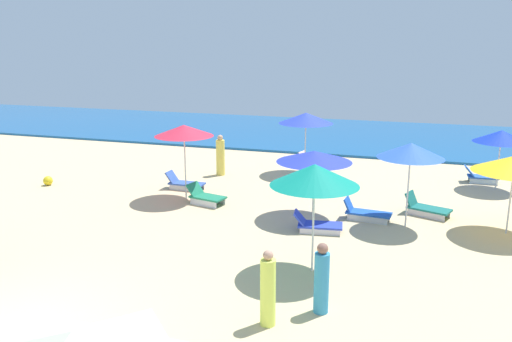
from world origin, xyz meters
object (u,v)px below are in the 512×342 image
umbrella_2 (501,136)px  beachgoer_1 (322,280)px  umbrella_1 (184,131)px  beachgoer_2 (268,290)px  lounge_chair_3_0 (366,213)px  lounge_chair_1_0 (184,183)px  beach_ball_0 (48,181)px  lounge_chair_1_1 (205,197)px  lounge_chair_3_1 (426,208)px  umbrella_0 (314,156)px  beachgoer_0 (220,156)px  umbrella_3 (411,151)px  lounge_chair_4_0 (312,162)px  umbrella_4 (306,118)px  lounge_chair_0_0 (317,224)px  umbrella_5 (315,175)px  lounge_chair_2_0 (480,176)px

umbrella_2 → beachgoer_1: bearing=-112.4°
umbrella_1 → beachgoer_2: umbrella_1 is taller
lounge_chair_3_0 → lounge_chair_1_0: bearing=83.3°
beachgoer_1 → lounge_chair_1_0: bearing=-34.5°
umbrella_1 → beachgoer_1: 9.15m
lounge_chair_3_0 → beach_ball_0: bearing=93.5°
lounge_chair_1_1 → lounge_chair_3_1: 7.40m
umbrella_2 → lounge_chair_3_0: 7.00m
lounge_chair_1_0 → umbrella_2: size_ratio=0.65×
umbrella_0 → lounge_chair_1_1: size_ratio=1.67×
umbrella_1 → beachgoer_0: bearing=90.9°
umbrella_3 → lounge_chair_4_0: (-4.29, 6.56, -2.09)m
lounge_chair_1_0 → umbrella_4: 5.85m
lounge_chair_4_0 → beach_ball_0: size_ratio=3.59×
lounge_chair_1_0 → beachgoer_0: (0.51, 2.48, 0.57)m
lounge_chair_0_0 → lounge_chair_4_0: size_ratio=1.14×
umbrella_0 → beachgoer_1: size_ratio=1.56×
umbrella_0 → umbrella_1: 4.85m
umbrella_5 → beachgoer_0: bearing=124.7°
umbrella_5 → beach_ball_0: size_ratio=7.36×
umbrella_1 → beachgoer_1: umbrella_1 is taller
umbrella_0 → beach_ball_0: umbrella_0 is taller
lounge_chair_0_0 → beachgoer_0: beachgoer_0 is taller
beachgoer_2 → lounge_chair_4_0: bearing=100.4°
lounge_chair_1_1 → umbrella_2: bearing=-49.4°
lounge_chair_2_0 → umbrella_5: 11.45m
lounge_chair_4_0 → beachgoer_1: bearing=-154.3°
beach_ball_0 → lounge_chair_3_1: bearing=3.0°
lounge_chair_3_1 → beachgoer_1: 7.50m
lounge_chair_1_1 → lounge_chair_4_0: (2.44, 6.33, 0.01)m
umbrella_1 → umbrella_5: size_ratio=0.99×
lounge_chair_1_1 → lounge_chair_2_0: bearing=-44.5°
lounge_chair_0_0 → umbrella_0: bearing=8.3°
lounge_chair_3_1 → umbrella_0: bearing=130.7°
lounge_chair_4_0 → beachgoer_1: beachgoer_1 is taller
lounge_chair_2_0 → umbrella_4: bearing=93.2°
lounge_chair_3_0 → umbrella_1: bearing=91.4°
umbrella_5 → umbrella_4: bearing=103.6°
umbrella_3 → lounge_chair_3_1: size_ratio=1.69×
lounge_chair_1_0 → beachgoer_1: (6.74, -7.58, 0.49)m
umbrella_1 → umbrella_3: 7.69m
umbrella_3 → lounge_chair_3_0: (-1.23, 0.24, -2.14)m
lounge_chair_1_0 → lounge_chair_2_0: bearing=-66.8°
umbrella_2 → lounge_chair_3_0: umbrella_2 is taller
lounge_chair_2_0 → lounge_chair_4_0: bearing=84.8°
umbrella_3 → umbrella_5: size_ratio=0.96×
beachgoer_2 → umbrella_0: bearing=96.4°
beachgoer_2 → lounge_chair_3_1: bearing=71.8°
lounge_chair_3_0 → beach_ball_0: size_ratio=4.12×
beachgoer_0 → umbrella_1: bearing=66.0°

